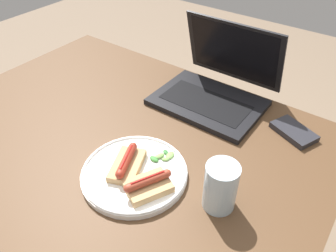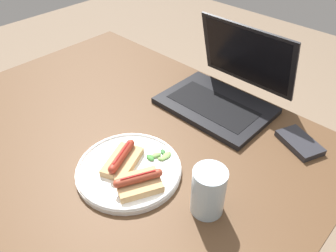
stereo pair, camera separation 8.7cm
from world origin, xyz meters
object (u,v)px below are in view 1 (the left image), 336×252
object	(u,v)px
external_drive	(294,132)
plate	(134,173)
laptop	(215,88)
drinking_glass	(221,187)

from	to	relation	value
external_drive	plate	bearing A→B (deg)	-101.06
laptop	plate	bearing A→B (deg)	-88.61
laptop	drinking_glass	world-z (taller)	laptop
laptop	plate	size ratio (longest dim) A/B	1.27
laptop	external_drive	world-z (taller)	laptop
plate	external_drive	bearing A→B (deg)	55.99
laptop	external_drive	xyz separation A→B (m)	(0.27, -0.02, -0.03)
plate	external_drive	distance (m)	0.47
plate	drinking_glass	bearing A→B (deg)	12.60
laptop	plate	distance (m)	0.41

